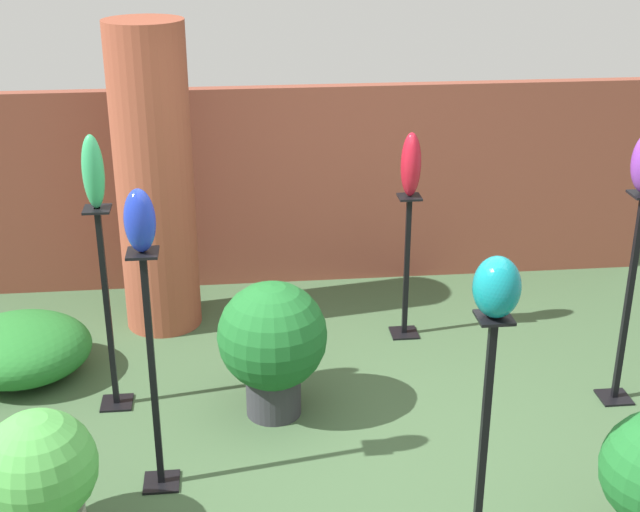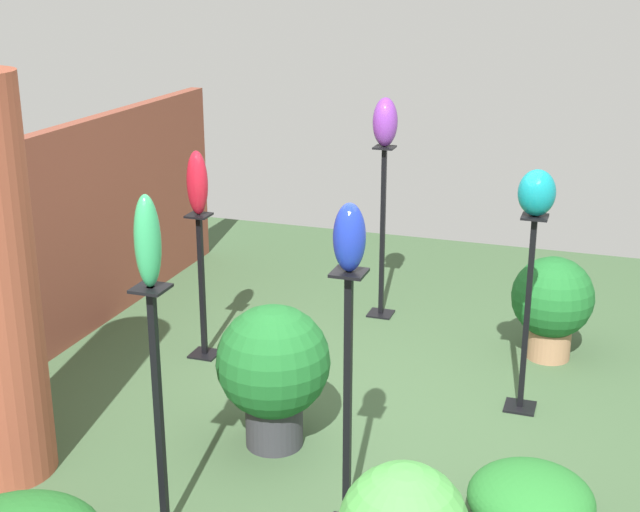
# 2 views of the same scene
# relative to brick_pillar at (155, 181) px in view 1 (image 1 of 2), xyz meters

# --- Properties ---
(ground_plane) EXTENTS (8.00, 8.00, 0.00)m
(ground_plane) POSITION_rel_brick_pillar_xyz_m (1.24, -1.84, -1.14)
(ground_plane) COLOR #385133
(brick_wall_back) EXTENTS (5.60, 0.12, 1.65)m
(brick_wall_back) POSITION_rel_brick_pillar_xyz_m (1.24, 0.71, -0.31)
(brick_wall_back) COLOR brown
(brick_wall_back) RESTS_ON ground
(brick_pillar) EXTENTS (0.56, 0.56, 2.28)m
(brick_pillar) POSITION_rel_brick_pillar_xyz_m (0.00, 0.00, 0.00)
(brick_pillar) COLOR brown
(brick_pillar) RESTS_ON ground
(pedestal_jade) EXTENTS (0.20, 0.20, 1.35)m
(pedestal_jade) POSITION_rel_brick_pillar_xyz_m (-0.25, -1.16, -0.52)
(pedestal_jade) COLOR black
(pedestal_jade) RESTS_ON ground
(pedestal_ruby) EXTENTS (0.20, 0.20, 1.09)m
(pedestal_ruby) POSITION_rel_brick_pillar_xyz_m (1.80, -0.39, -0.64)
(pedestal_ruby) COLOR black
(pedestal_ruby) RESTS_ON ground
(pedestal_cobalt) EXTENTS (0.20, 0.20, 1.41)m
(pedestal_cobalt) POSITION_rel_brick_pillar_xyz_m (0.09, -2.03, -0.49)
(pedestal_cobalt) COLOR black
(pedestal_cobalt) RESTS_ON ground
(pedestal_teal) EXTENTS (0.20, 0.20, 1.32)m
(pedestal_teal) POSITION_rel_brick_pillar_xyz_m (1.71, -2.72, -0.53)
(pedestal_teal) COLOR black
(pedestal_teal) RESTS_ON ground
(pedestal_violet) EXTENTS (0.20, 0.20, 1.42)m
(pedestal_violet) POSITION_rel_brick_pillar_xyz_m (3.00, -1.43, -0.48)
(pedestal_violet) COLOR black
(pedestal_violet) RESTS_ON ground
(art_vase_jade) EXTENTS (0.13, 0.12, 0.45)m
(art_vase_jade) POSITION_rel_brick_pillar_xyz_m (-0.25, -1.16, 0.44)
(art_vase_jade) COLOR #2D9356
(art_vase_jade) RESTS_ON pedestal_jade
(art_vase_ruby) EXTENTS (0.14, 0.15, 0.46)m
(art_vase_ruby) POSITION_rel_brick_pillar_xyz_m (1.80, -0.39, 0.18)
(art_vase_ruby) COLOR maroon
(art_vase_ruby) RESTS_ON pedestal_ruby
(art_vase_cobalt) EXTENTS (0.16, 0.15, 0.33)m
(art_vase_cobalt) POSITION_rel_brick_pillar_xyz_m (0.09, -2.03, 0.44)
(art_vase_cobalt) COLOR #192D9E
(art_vase_cobalt) RESTS_ON pedestal_cobalt
(art_vase_teal) EXTENTS (0.22, 0.23, 0.29)m
(art_vase_teal) POSITION_rel_brick_pillar_xyz_m (1.71, -2.72, 0.32)
(art_vase_teal) COLOR #0F727A
(art_vase_teal) RESTS_ON pedestal_teal
(potted_plant_mid_left) EXTENTS (0.68, 0.68, 0.89)m
(potted_plant_mid_left) POSITION_rel_brick_pillar_xyz_m (0.76, -1.36, -0.63)
(potted_plant_mid_left) COLOR #2D2D33
(potted_plant_mid_left) RESTS_ON ground
(potted_plant_back_center) EXTENTS (0.58, 0.58, 0.75)m
(potted_plant_back_center) POSITION_rel_brick_pillar_xyz_m (-0.45, -2.45, -0.73)
(potted_plant_back_center) COLOR gray
(potted_plant_back_center) RESTS_ON ground
(foliage_bed_east) EXTENTS (0.95, 0.87, 0.42)m
(foliage_bed_east) POSITION_rel_brick_pillar_xyz_m (-0.92, -0.72, -0.93)
(foliage_bed_east) COLOR #236B28
(foliage_bed_east) RESTS_ON ground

